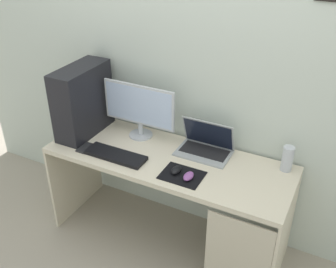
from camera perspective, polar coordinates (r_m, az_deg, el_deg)
The scene contains 12 objects.
ground_plane at distance 3.07m, azimuth -0.00°, elevation -14.69°, with size 8.00×8.00×0.00m, color #9E9384.
wall_back at distance 2.63m, azimuth 3.43°, elevation 10.85°, with size 4.00×0.05×2.60m.
desk at distance 2.67m, azimuth 0.31°, elevation -6.01°, with size 1.65×0.59×0.72m.
pc_tower at distance 2.86m, azimuth -12.27°, elevation 4.76°, with size 0.20×0.47×0.50m, color black.
monitor at distance 2.75m, azimuth -4.21°, elevation 3.69°, with size 0.55×0.17×0.40m.
laptop at distance 2.66m, azimuth 5.42°, elevation -1.74°, with size 0.36×0.23×0.23m.
speaker at distance 2.56m, azimuth 16.94°, elevation -3.44°, with size 0.07×0.07×0.17m, color #B7BCC6.
keyboard at distance 2.64m, azimuth -7.60°, elevation -3.07°, with size 0.42×0.14×0.02m, color black.
mousepad at distance 2.45m, azimuth 2.05°, elevation -6.00°, with size 0.26×0.20×0.01m, color black.
mouse_left at distance 2.46m, azimuth 1.21°, elevation -5.23°, with size 0.06×0.10×0.03m, color black.
mouse_right at distance 2.41m, azimuth 2.99°, elevation -6.13°, with size 0.06×0.10×0.03m, color #8C4C99.
cell_phone at distance 2.76m, azimuth -11.92°, elevation -1.97°, with size 0.07×0.13×0.01m, color #232326.
Camera 1 is at (0.99, -1.94, 2.17)m, focal length 42.01 mm.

